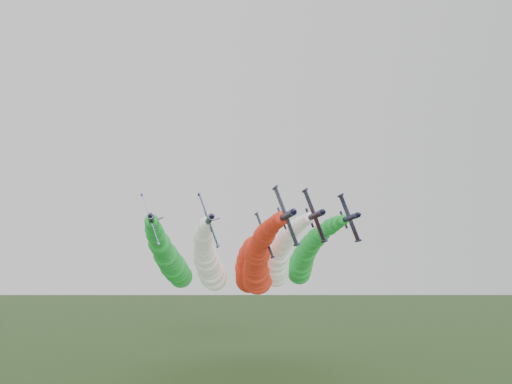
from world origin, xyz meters
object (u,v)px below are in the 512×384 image
jet_trail (248,270)px  jet_inner_left (210,265)px  jet_outer_left (171,262)px  jet_outer_right (304,259)px  jet_inner_right (278,262)px  jet_lead (258,266)px

jet_trail → jet_inner_left: bearing=-129.3°
jet_outer_left → jet_outer_right: 43.25m
jet_inner_right → jet_outer_right: jet_outer_right is taller
jet_lead → jet_outer_right: 25.77m
jet_outer_left → jet_trail: 28.01m
jet_inner_left → jet_trail: bearing=50.7°
jet_outer_left → jet_inner_left: bearing=-31.6°
jet_inner_left → jet_inner_right: size_ratio=1.00×
jet_inner_right → jet_outer_left: bearing=168.2°
jet_lead → jet_trail: (1.40, 26.30, -0.58)m
jet_lead → jet_inner_right: size_ratio=1.01×
jet_outer_right → jet_inner_left: bearing=-164.5°
jet_inner_right → jet_inner_left: bearing=-179.3°
jet_inner_right → jet_outer_left: 33.03m
jet_outer_left → jet_trail: jet_outer_left is taller
jet_inner_left → jet_trail: size_ratio=1.00×
jet_inner_left → jet_inner_right: bearing=0.7°
jet_lead → jet_outer_left: jet_outer_left is taller
jet_inner_right → jet_outer_left: jet_inner_right is taller
jet_inner_right → jet_outer_right: size_ratio=1.00×
jet_trail → jet_outer_left: bearing=-157.5°
jet_lead → jet_inner_left: 15.64m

